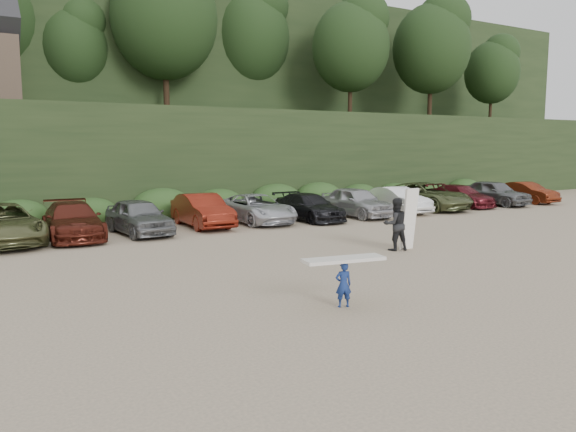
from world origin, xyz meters
TOP-DOWN VIEW (x-y plane):
  - ground at (0.00, 0.00)m, footprint 120.00×120.00m
  - hillside_backdrop at (-0.26, 35.93)m, footprint 90.00×41.50m
  - parked_cars at (2.66, 10.00)m, footprint 39.47×6.18m
  - child_surfer at (-3.77, -3.84)m, footprint 2.08×0.90m
  - adult_surfer at (2.29, 1.09)m, footprint 1.43×0.95m

SIDE VIEW (x-z plane):
  - ground at x=0.00m, z-range 0.00..0.00m
  - parked_cars at x=2.66m, z-range -0.05..1.57m
  - child_surfer at x=-3.77m, z-range 0.22..1.43m
  - adult_surfer at x=2.29m, z-range -0.16..2.13m
  - hillside_backdrop at x=-0.26m, z-range -2.78..25.22m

